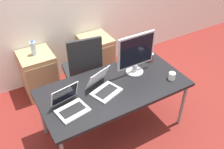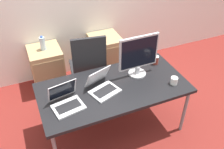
% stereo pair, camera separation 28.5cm
% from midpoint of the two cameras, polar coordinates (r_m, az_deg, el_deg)
% --- Properties ---
extents(ground_plane, '(14.00, 14.00, 0.00)m').
position_cam_midpoint_polar(ground_plane, '(3.42, -2.07, -12.08)').
color(ground_plane, maroon).
extents(desk, '(1.74, 0.86, 0.71)m').
position_cam_midpoint_polar(desk, '(2.94, -2.35, -3.55)').
color(desk, black).
rests_on(desk, ground_plane).
extents(office_chair, '(0.56, 0.59, 1.12)m').
position_cam_midpoint_polar(office_chair, '(3.57, -8.83, -0.42)').
color(office_chair, '#232326').
rests_on(office_chair, ground_plane).
extents(cabinet_left, '(0.47, 0.50, 0.68)m').
position_cam_midpoint_polar(cabinet_left, '(3.94, -18.35, 0.16)').
color(cabinet_left, tan).
rests_on(cabinet_left, ground_plane).
extents(cabinet_right, '(0.47, 0.50, 0.68)m').
position_cam_midpoint_polar(cabinet_right, '(4.15, -5.60, 4.18)').
color(cabinet_right, tan).
rests_on(cabinet_right, ground_plane).
extents(water_bottle, '(0.08, 0.08, 0.22)m').
position_cam_midpoint_polar(water_bottle, '(3.71, -19.66, 5.62)').
color(water_bottle, silver).
rests_on(water_bottle, cabinet_left).
extents(laptop_left, '(0.38, 0.42, 0.24)m').
position_cam_midpoint_polar(laptop_left, '(2.84, -4.85, -2.95)').
color(laptop_left, silver).
rests_on(laptop_left, desk).
extents(laptop_right, '(0.35, 0.36, 0.25)m').
position_cam_midpoint_polar(laptop_right, '(2.68, -12.65, -6.95)').
color(laptop_right, silver).
rests_on(laptop_right, desk).
extents(monitor, '(0.49, 0.22, 0.53)m').
position_cam_midpoint_polar(monitor, '(2.99, 2.74, 4.61)').
color(monitor, '#B7B7BC').
rests_on(monitor, desk).
extents(coffee_cup_white, '(0.08, 0.08, 0.09)m').
position_cam_midpoint_polar(coffee_cup_white, '(3.06, 10.97, -0.44)').
color(coffee_cup_white, white).
rests_on(coffee_cup_white, desk).
extents(coffee_cup_brown, '(0.08, 0.08, 0.12)m').
position_cam_midpoint_polar(coffee_cup_brown, '(3.33, 6.39, 3.88)').
color(coffee_cup_brown, maroon).
rests_on(coffee_cup_brown, desk).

